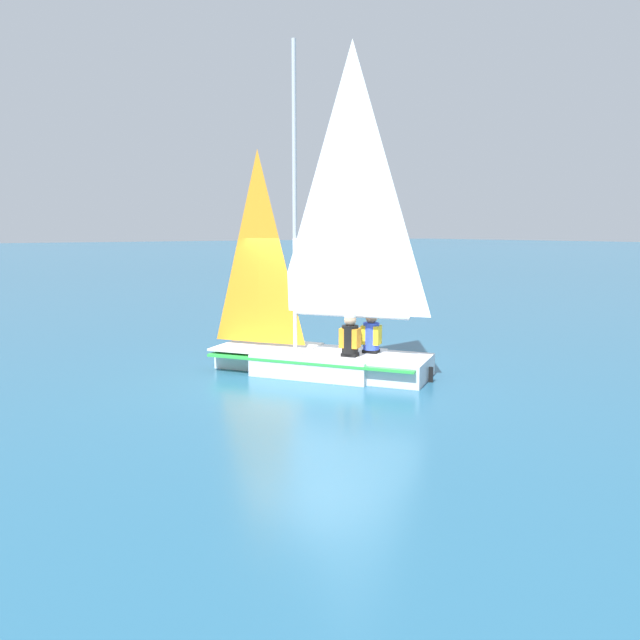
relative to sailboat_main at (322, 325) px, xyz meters
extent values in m
plane|color=#235675|center=(0.03, 0.02, -0.91)|extent=(260.00, 260.00, 0.00)
cube|color=silver|center=(0.03, 0.02, -0.71)|extent=(2.69, 2.50, 0.39)
cube|color=silver|center=(1.34, 0.89, -0.71)|extent=(1.24, 1.21, 0.39)
cube|color=silver|center=(-1.28, -0.85, -0.71)|extent=(1.49, 1.59, 0.39)
cube|color=green|center=(0.03, 0.02, -0.58)|extent=(4.14, 3.46, 0.05)
cube|color=silver|center=(0.95, 0.63, -0.49)|extent=(2.29, 2.17, 0.04)
cylinder|color=#B7B7BC|center=(0.45, 0.30, 2.30)|extent=(0.08, 0.08, 5.62)
cylinder|color=#B7B7BC|center=(-0.47, -0.31, 0.21)|extent=(1.87, 1.27, 0.07)
pyramid|color=white|center=(-0.47, -0.31, 2.61)|extent=(1.77, 1.20, 4.75)
pyramid|color=orange|center=(1.08, 0.71, 1.41)|extent=(1.16, 0.79, 3.65)
cube|color=black|center=(-1.71, -1.13, -0.77)|extent=(0.08, 0.07, 0.28)
cube|color=black|center=(-0.61, -0.19, -0.68)|extent=(0.37, 0.35, 0.45)
cylinder|color=black|center=(-0.61, -0.19, -0.20)|extent=(0.42, 0.42, 0.50)
cube|color=orange|center=(-0.61, -0.19, -0.18)|extent=(0.43, 0.40, 0.35)
sphere|color=tan|center=(-0.61, -0.19, 0.15)|extent=(0.22, 0.22, 0.22)
cylinder|color=white|center=(-0.61, -0.19, 0.23)|extent=(0.29, 0.29, 0.06)
cube|color=black|center=(-0.57, -0.71, -0.68)|extent=(0.37, 0.35, 0.45)
cylinder|color=blue|center=(-0.57, -0.71, -0.20)|extent=(0.42, 0.42, 0.50)
cube|color=yellow|center=(-0.57, -0.71, -0.18)|extent=(0.43, 0.40, 0.35)
sphere|color=#A87A56|center=(-0.57, -0.71, 0.15)|extent=(0.22, 0.22, 0.22)
camera|label=1|loc=(-9.35, 6.57, 1.75)|focal=35.00mm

